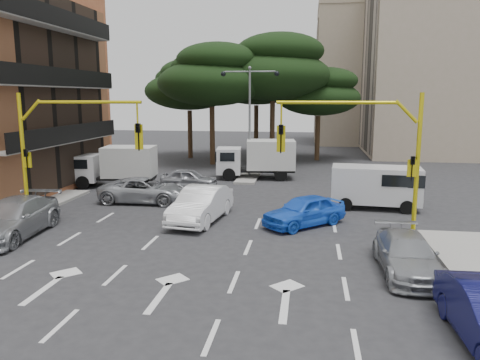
# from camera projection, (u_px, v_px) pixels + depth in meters

# --- Properties ---
(ground) EXTENTS (120.00, 120.00, 0.00)m
(ground) POSITION_uv_depth(u_px,v_px,m) (198.00, 245.00, 18.65)
(ground) COLOR #28282B
(ground) RESTS_ON ground
(median_strip) EXTENTS (1.40, 6.00, 0.15)m
(median_strip) POSITION_uv_depth(u_px,v_px,m) (249.00, 176.00, 34.21)
(median_strip) COLOR gray
(median_strip) RESTS_ON ground
(apartment_beige_near) EXTENTS (20.20, 12.15, 18.70)m
(apartment_beige_near) POSITION_uv_depth(u_px,v_px,m) (475.00, 59.00, 45.25)
(apartment_beige_near) COLOR tan
(apartment_beige_near) RESTS_ON ground
(apartment_beige_far) EXTENTS (16.20, 12.15, 16.70)m
(apartment_beige_far) POSITION_uv_depth(u_px,v_px,m) (381.00, 75.00, 58.12)
(apartment_beige_far) COLOR tan
(apartment_beige_far) RESTS_ON ground
(pine_left_near) EXTENTS (9.15, 9.15, 10.23)m
(pine_left_near) POSITION_uv_depth(u_px,v_px,m) (212.00, 75.00, 39.24)
(pine_left_near) COLOR #382616
(pine_left_near) RESTS_ON ground
(pine_center) EXTENTS (9.98, 9.98, 11.16)m
(pine_center) POSITION_uv_depth(u_px,v_px,m) (274.00, 67.00, 40.34)
(pine_center) COLOR #382616
(pine_center) RESTS_ON ground
(pine_left_far) EXTENTS (8.32, 8.32, 9.30)m
(pine_left_far) POSITION_uv_depth(u_px,v_px,m) (190.00, 84.00, 43.69)
(pine_left_far) COLOR #382616
(pine_left_far) RESTS_ON ground
(pine_right) EXTENTS (7.49, 7.49, 8.37)m
(pine_right) POSITION_uv_depth(u_px,v_px,m) (319.00, 92.00, 42.08)
(pine_right) COLOR #382616
(pine_right) RESTS_ON ground
(pine_back) EXTENTS (9.15, 9.15, 10.23)m
(pine_back) POSITION_uv_depth(u_px,v_px,m) (257.00, 78.00, 45.62)
(pine_back) COLOR #382616
(pine_back) RESTS_ON ground
(signal_mast_right) EXTENTS (5.79, 0.37, 6.00)m
(signal_mast_right) POSITION_uv_depth(u_px,v_px,m) (372.00, 146.00, 18.91)
(signal_mast_right) COLOR gold
(signal_mast_right) RESTS_ON ground
(signal_mast_left) EXTENTS (5.79, 0.37, 6.00)m
(signal_mast_left) POSITION_uv_depth(u_px,v_px,m) (59.00, 141.00, 20.88)
(signal_mast_left) COLOR gold
(signal_mast_left) RESTS_ON ground
(street_lamp_center) EXTENTS (4.16, 0.36, 7.77)m
(street_lamp_center) POSITION_uv_depth(u_px,v_px,m) (250.00, 102.00, 33.26)
(street_lamp_center) COLOR slate
(street_lamp_center) RESTS_ON median_strip
(car_white_hatch) EXTENTS (2.35, 5.11, 1.62)m
(car_white_hatch) POSITION_uv_depth(u_px,v_px,m) (201.00, 204.00, 22.06)
(car_white_hatch) COLOR white
(car_white_hatch) RESTS_ON ground
(car_blue_compact) EXTENTS (4.13, 4.04, 1.40)m
(car_blue_compact) POSITION_uv_depth(u_px,v_px,m) (304.00, 211.00, 21.31)
(car_blue_compact) COLOR blue
(car_blue_compact) RESTS_ON ground
(car_silver_wagon) EXTENTS (2.57, 5.57, 1.58)m
(car_silver_wagon) POSITION_uv_depth(u_px,v_px,m) (12.00, 218.00, 19.64)
(car_silver_wagon) COLOR #999CA0
(car_silver_wagon) RESTS_ON ground
(car_silver_cross_a) EXTENTS (5.00, 2.37, 1.38)m
(car_silver_cross_a) POSITION_uv_depth(u_px,v_px,m) (145.00, 190.00, 26.02)
(car_silver_cross_a) COLOR #A7A9AF
(car_silver_cross_a) RESTS_ON ground
(car_silver_cross_b) EXTENTS (3.68, 1.54, 1.24)m
(car_silver_cross_b) POSITION_uv_depth(u_px,v_px,m) (189.00, 179.00, 30.03)
(car_silver_cross_b) COLOR #9B9CA3
(car_silver_cross_b) RESTS_ON ground
(car_silver_parked) EXTENTS (1.89, 4.47, 1.29)m
(car_silver_parked) POSITION_uv_depth(u_px,v_px,m) (407.00, 255.00, 15.61)
(car_silver_parked) COLOR #929599
(car_silver_parked) RESTS_ON ground
(van_white) EXTENTS (4.67, 2.39, 2.26)m
(van_white) POSITION_uv_depth(u_px,v_px,m) (376.00, 187.00, 24.60)
(van_white) COLOR silver
(van_white) RESTS_ON ground
(box_truck_a) EXTENTS (5.59, 2.87, 2.64)m
(box_truck_a) POSITION_uv_depth(u_px,v_px,m) (115.00, 167.00, 30.46)
(box_truck_a) COLOR silver
(box_truck_a) RESTS_ON ground
(box_truck_b) EXTENTS (5.87, 3.00, 2.77)m
(box_truck_b) POSITION_uv_depth(u_px,v_px,m) (256.00, 159.00, 33.41)
(box_truck_b) COLOR silver
(box_truck_b) RESTS_ON ground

